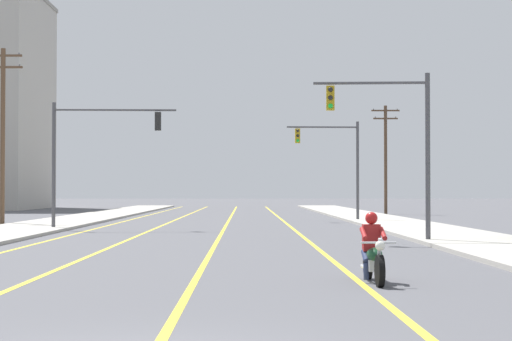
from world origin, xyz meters
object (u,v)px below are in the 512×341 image
traffic_signal_near_left (90,144)px  utility_pole_left_near (3,130)px  traffic_signal_near_right (395,132)px  traffic_signal_mid_right (337,156)px  utility_pole_right_far (386,155)px  motorcycle_with_rider (373,254)px

traffic_signal_near_left → utility_pole_left_near: 8.65m
traffic_signal_near_right → traffic_signal_mid_right: size_ratio=1.00×
traffic_signal_mid_right → traffic_signal_near_left: bearing=-139.0°
utility_pole_right_far → traffic_signal_mid_right: bearing=-108.7°
utility_pole_left_near → traffic_signal_near_right: bearing=-41.9°
traffic_signal_near_left → traffic_signal_mid_right: size_ratio=1.00×
traffic_signal_mid_right → traffic_signal_near_right: bearing=-90.6°
traffic_signal_near_left → utility_pole_left_near: utility_pole_left_near is taller
traffic_signal_near_left → traffic_signal_mid_right: 17.57m
traffic_signal_mid_right → utility_pole_left_near: (-19.24, -5.36, 1.22)m
motorcycle_with_rider → traffic_signal_near_left: 26.95m
traffic_signal_near_left → traffic_signal_near_right: bearing=-39.9°
motorcycle_with_rider → traffic_signal_near_right: size_ratio=0.35×
utility_pole_left_near → utility_pole_right_far: utility_pole_left_near is taller
motorcycle_with_rider → traffic_signal_mid_right: 36.50m
traffic_signal_near_right → utility_pole_left_near: bearing=138.1°
motorcycle_with_rider → utility_pole_left_near: utility_pole_left_near is taller
traffic_signal_mid_right → utility_pole_right_far: size_ratio=0.70×
motorcycle_with_rider → traffic_signal_near_left: size_ratio=0.35×
traffic_signal_near_left → traffic_signal_mid_right: bearing=41.0°
motorcycle_with_rider → traffic_signal_mid_right: traffic_signal_mid_right is taller
utility_pole_left_near → traffic_signal_near_left: bearing=-45.9°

